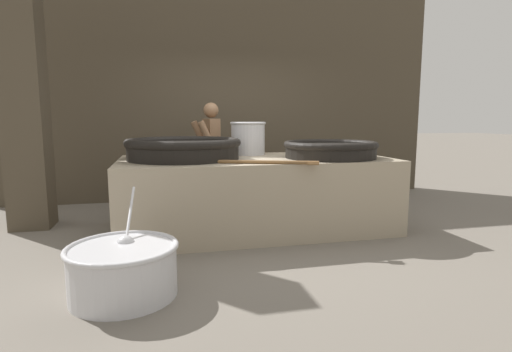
{
  "coord_description": "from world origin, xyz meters",
  "views": [
    {
      "loc": [
        -1.13,
        -4.77,
        1.37
      ],
      "look_at": [
        0.0,
        0.0,
        0.67
      ],
      "focal_mm": 28.0,
      "sensor_mm": 36.0,
      "label": 1
    }
  ],
  "objects_px": {
    "cook": "(211,153)",
    "prep_bowl_vegetables": "(123,268)",
    "stock_pot": "(248,138)",
    "giant_wok_near": "(183,148)",
    "giant_wok_far": "(330,149)"
  },
  "relations": [
    {
      "from": "cook",
      "to": "giant_wok_near",
      "type": "bearing_deg",
      "value": 60.62
    },
    {
      "from": "cook",
      "to": "prep_bowl_vegetables",
      "type": "bearing_deg",
      "value": 62.98
    },
    {
      "from": "prep_bowl_vegetables",
      "to": "giant_wok_far",
      "type": "bearing_deg",
      "value": 31.97
    },
    {
      "from": "stock_pot",
      "to": "cook",
      "type": "relative_size",
      "value": 0.3
    },
    {
      "from": "prep_bowl_vegetables",
      "to": "giant_wok_near",
      "type": "bearing_deg",
      "value": 71.5
    },
    {
      "from": "stock_pot",
      "to": "prep_bowl_vegetables",
      "type": "distance_m",
      "value": 2.76
    },
    {
      "from": "giant_wok_far",
      "to": "cook",
      "type": "distance_m",
      "value": 1.9
    },
    {
      "from": "giant_wok_near",
      "to": "cook",
      "type": "height_order",
      "value": "cook"
    },
    {
      "from": "giant_wok_far",
      "to": "cook",
      "type": "bearing_deg",
      "value": 133.71
    },
    {
      "from": "giant_wok_far",
      "to": "stock_pot",
      "type": "height_order",
      "value": "stock_pot"
    },
    {
      "from": "giant_wok_near",
      "to": "cook",
      "type": "bearing_deg",
      "value": 67.56
    },
    {
      "from": "cook",
      "to": "giant_wok_far",
      "type": "bearing_deg",
      "value": 126.77
    },
    {
      "from": "giant_wok_near",
      "to": "giant_wok_far",
      "type": "xyz_separation_m",
      "value": [
        1.78,
        -0.25,
        -0.02
      ]
    },
    {
      "from": "giant_wok_near",
      "to": "giant_wok_far",
      "type": "relative_size",
      "value": 1.19
    },
    {
      "from": "giant_wok_far",
      "to": "stock_pot",
      "type": "bearing_deg",
      "value": 141.95
    }
  ]
}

